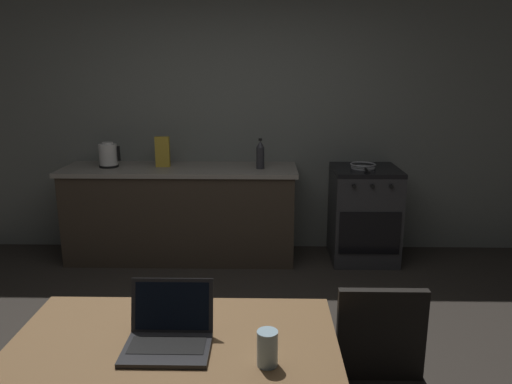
# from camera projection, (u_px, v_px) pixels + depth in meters

# --- Properties ---
(back_wall) EXTENTS (6.40, 0.10, 2.68)m
(back_wall) POSITION_uv_depth(u_px,v_px,m) (267.00, 114.00, 4.79)
(back_wall) COLOR slate
(back_wall) RESTS_ON ground_plane
(kitchen_counter) EXTENTS (2.16, 0.64, 0.88)m
(kitchen_counter) POSITION_uv_depth(u_px,v_px,m) (181.00, 213.00, 4.68)
(kitchen_counter) COLOR #382D23
(kitchen_counter) RESTS_ON ground_plane
(stove_oven) EXTENTS (0.60, 0.62, 0.88)m
(stove_oven) POSITION_uv_depth(u_px,v_px,m) (364.00, 214.00, 4.65)
(stove_oven) COLOR #2D2D30
(stove_oven) RESTS_ON ground_plane
(dining_table) EXTENTS (1.26, 0.84, 0.76)m
(dining_table) POSITION_uv_depth(u_px,v_px,m) (172.00, 366.00, 1.87)
(dining_table) COLOR brown
(dining_table) RESTS_ON ground_plane
(chair) EXTENTS (0.40, 0.40, 0.87)m
(chair) POSITION_uv_depth(u_px,v_px,m) (384.00, 383.00, 2.07)
(chair) COLOR black
(chair) RESTS_ON ground_plane
(laptop) EXTENTS (0.32, 0.28, 0.22)m
(laptop) POSITION_uv_depth(u_px,v_px,m) (169.00, 335.00, 1.86)
(laptop) COLOR #232326
(laptop) RESTS_ON dining_table
(electric_kettle) EXTENTS (0.20, 0.17, 0.23)m
(electric_kettle) POSITION_uv_depth(u_px,v_px,m) (108.00, 155.00, 4.56)
(electric_kettle) COLOR black
(electric_kettle) RESTS_ON kitchen_counter
(bottle) EXTENTS (0.07, 0.07, 0.28)m
(bottle) POSITION_uv_depth(u_px,v_px,m) (260.00, 154.00, 4.48)
(bottle) COLOR #2D2D33
(bottle) RESTS_ON kitchen_counter
(frying_pan) EXTENTS (0.24, 0.41, 0.05)m
(frying_pan) POSITION_uv_depth(u_px,v_px,m) (363.00, 166.00, 4.51)
(frying_pan) COLOR gray
(frying_pan) RESTS_ON stove_oven
(drinking_glass) EXTENTS (0.07, 0.07, 0.13)m
(drinking_glass) POSITION_uv_depth(u_px,v_px,m) (267.00, 348.00, 1.73)
(drinking_glass) COLOR #99B7C6
(drinking_glass) RESTS_ON dining_table
(cereal_box) EXTENTS (0.13, 0.05, 0.28)m
(cereal_box) POSITION_uv_depth(u_px,v_px,m) (163.00, 152.00, 4.56)
(cereal_box) COLOR gold
(cereal_box) RESTS_ON kitchen_counter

